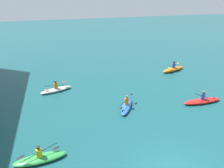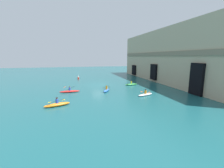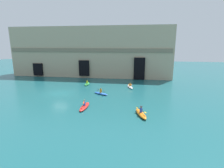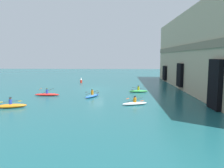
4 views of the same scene
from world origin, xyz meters
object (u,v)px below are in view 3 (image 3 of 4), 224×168
kayak_red (84,106)px  kayak_green (87,84)px  kayak_orange (141,113)px  kayak_white (130,87)px  kayak_blue (101,93)px

kayak_red → kayak_green: kayak_red is taller
kayak_orange → kayak_white: bearing=-9.5°
kayak_blue → kayak_green: 7.82m
kayak_blue → kayak_white: bearing=-101.5°
kayak_green → kayak_white: size_ratio=0.99×
kayak_white → kayak_orange: bearing=170.7°
kayak_orange → kayak_red: bearing=61.0°
kayak_orange → kayak_white: size_ratio=1.09×
kayak_green → kayak_white: kayak_white is taller
kayak_green → kayak_white: bearing=77.4°
kayak_orange → kayak_red: 7.49m
kayak_orange → kayak_blue: kayak_orange is taller
kayak_red → kayak_green: bearing=-165.1°
kayak_orange → kayak_green: size_ratio=1.11×
kayak_orange → kayak_green: 18.00m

